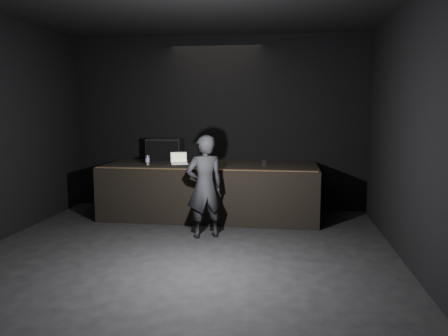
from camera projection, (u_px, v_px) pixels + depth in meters
name	position (u px, v px, depth m)	size (l,w,h in m)	color
ground	(176.00, 266.00, 5.71)	(7.00, 7.00, 0.00)	black
room_walls	(173.00, 111.00, 5.44)	(6.10, 7.10, 3.52)	black
stage_riser	(211.00, 190.00, 8.32)	(4.00, 1.50, 1.00)	black
riser_lip	(204.00, 169.00, 7.56)	(3.92, 0.10, 0.01)	brown
stage_monitor	(165.00, 150.00, 8.75)	(0.70, 0.52, 0.46)	black
cable	(149.00, 162.00, 8.54)	(0.02, 0.02, 0.96)	black
laptop	(179.00, 161.00, 8.38)	(0.38, 0.36, 0.21)	white
beer_can	(147.00, 160.00, 8.17)	(0.08, 0.08, 0.18)	silver
plastic_cup	(264.00, 164.00, 7.94)	(0.09, 0.09, 0.11)	white
wii_remote	(208.00, 169.00, 7.60)	(0.03, 0.13, 0.03)	white
person	(205.00, 187.00, 6.92)	(0.60, 0.39, 1.64)	black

